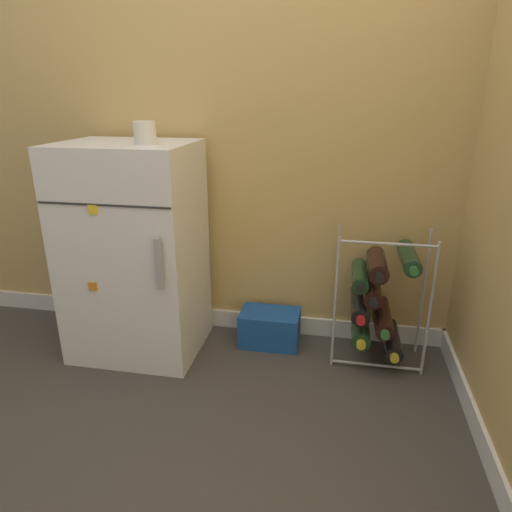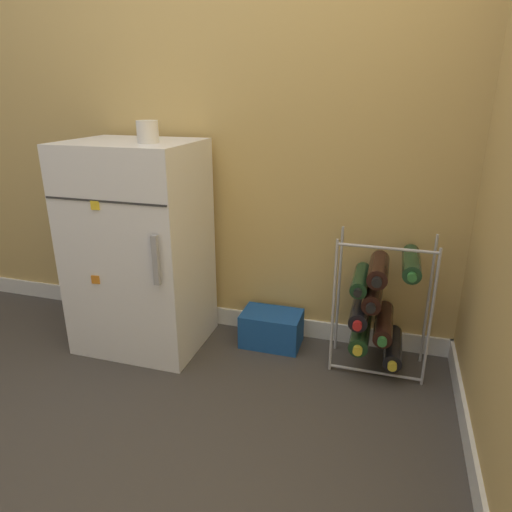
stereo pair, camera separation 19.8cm
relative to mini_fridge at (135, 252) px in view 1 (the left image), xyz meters
The scene contains 6 objects.
ground_plane 0.75m from the mini_fridge, 41.47° to the right, with size 14.00×14.00×0.00m, color #423D38.
wall_back 0.92m from the mini_fridge, 34.18° to the left, with size 6.97×0.07×2.50m.
mini_fridge is the anchor object (origin of this frame).
wine_rack 1.09m from the mini_fridge, ahead, with size 0.39×0.33×0.60m.
soda_box 0.72m from the mini_fridge, 12.76° to the left, with size 0.28×0.18×0.16m.
fridge_top_cup 0.54m from the mini_fridge, 24.82° to the right, with size 0.09×0.09×0.09m.
Camera 1 is at (0.46, -1.40, 1.15)m, focal length 32.00 mm.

